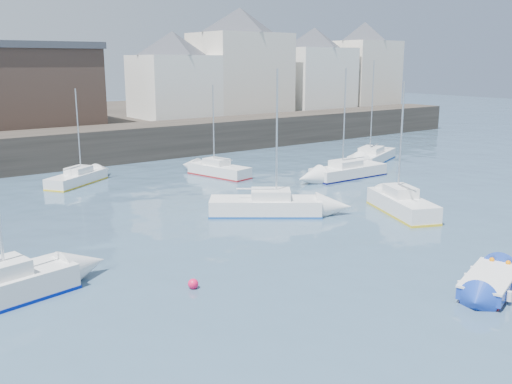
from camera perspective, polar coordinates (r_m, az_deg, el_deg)
water at (r=24.51m, az=17.16°, el=-8.52°), size 220.00×220.00×0.00m
quay_wall at (r=52.21m, az=-15.27°, el=4.57°), size 90.00×5.00×3.00m
land_strip at (r=69.19m, az=-20.80°, el=6.07°), size 90.00×32.00×2.80m
bldg_east_a at (r=67.42m, az=-1.59°, el=13.06°), size 13.36×13.36×11.80m
bldg_east_b at (r=73.92m, az=5.81°, el=12.26°), size 11.88×11.88×9.95m
bldg_east_c at (r=80.24m, az=10.70°, el=12.52°), size 11.14×11.14×10.95m
bldg_east_d at (r=62.26m, az=-8.25°, el=11.61°), size 11.14×11.14×8.95m
warehouse at (r=57.66m, az=-24.20°, el=9.77°), size 16.40×10.40×7.60m
blue_dinghy at (r=24.07m, az=22.35°, el=-8.33°), size 4.07×2.75×0.71m
sailboat_b at (r=33.08m, az=0.99°, el=-1.36°), size 6.42×5.53×8.33m
sailboat_c at (r=34.34m, az=14.37°, el=-1.17°), size 3.95×6.02×7.59m
sailboat_d at (r=44.19m, az=9.19°, el=2.08°), size 6.46×2.11×8.22m
sailboat_f at (r=44.27m, az=-3.74°, el=2.23°), size 2.89×5.61×6.97m
sailboat_g at (r=51.41m, az=11.53°, el=3.51°), size 7.23×4.85×8.77m
sailboat_h at (r=43.29m, az=-17.45°, el=1.34°), size 5.34×4.37×6.82m
buoy_near at (r=22.90m, az=-6.29°, el=-9.55°), size 0.41×0.41×0.41m
buoy_mid at (r=33.13m, az=15.77°, el=-2.81°), size 0.38×0.38×0.38m
buoy_far at (r=34.83m, az=-1.38°, el=-1.55°), size 0.37×0.37×0.37m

